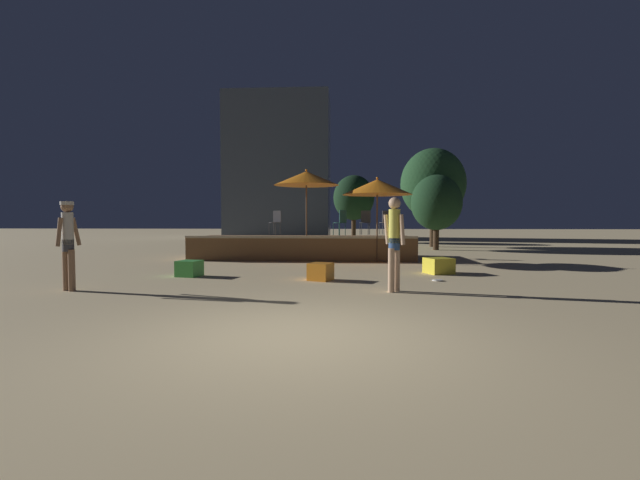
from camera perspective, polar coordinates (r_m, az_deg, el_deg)
name	(u,v)px	position (r m, az deg, el deg)	size (l,w,h in m)	color
ground_plane	(295,336)	(5.40, -3.32, -12.72)	(120.00, 120.00, 0.00)	#D1B784
wooden_deck	(304,247)	(16.07, -2.16, -0.96)	(8.00, 2.94, 0.88)	brown
patio_umbrella_0	(377,187)	(14.59, 7.65, 7.00)	(2.35, 2.35, 2.87)	brown
patio_umbrella_1	(306,178)	(14.94, -1.83, 8.21)	(2.25, 2.25, 3.19)	brown
cube_seat_0	(189,268)	(11.33, -17.02, -3.65)	(0.63, 0.63, 0.40)	#4CC651
cube_seat_1	(321,272)	(10.14, 0.08, -4.25)	(0.65, 0.65, 0.41)	orange
cube_seat_2	(439,266)	(11.84, 15.54, -3.32)	(0.80, 0.80, 0.42)	yellow
person_0	(68,240)	(9.97, -30.57, 0.06)	(0.29, 0.52, 1.81)	#997051
person_1	(394,239)	(8.60, 9.87, 0.15)	(0.43, 0.39, 1.88)	tan
bistro_chair_0	(365,220)	(15.98, 6.07, 2.66)	(0.42, 0.42, 0.90)	#2D3338
bistro_chair_1	(386,220)	(16.47, 8.75, 2.65)	(0.44, 0.45, 0.90)	#47474C
bistro_chair_2	(276,220)	(16.21, -5.90, 2.67)	(0.46, 0.46, 0.90)	#47474C
bistro_chair_3	(341,220)	(15.10, 2.85, 2.67)	(0.48, 0.48, 0.90)	#1E4C47
frisbee_disc	(437,280)	(10.43, 15.38, -5.18)	(0.24, 0.24, 0.03)	white
background_tree_0	(354,198)	(27.14, 4.52, 5.61)	(2.57, 2.57, 4.23)	#3D2B1C
background_tree_1	(436,203)	(20.91, 15.26, 4.82)	(2.37, 2.37, 3.54)	#3D2B1C
background_tree_2	(433,184)	(23.35, 14.83, 7.23)	(3.36, 3.36, 5.16)	#3D2B1C
distant_building	(279,168)	(34.87, -5.47, 9.58)	(8.07, 5.00, 11.18)	#4C5666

